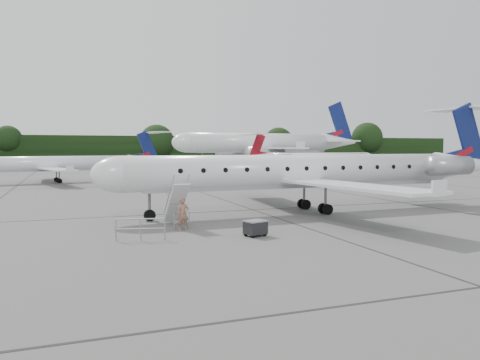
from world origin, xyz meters
name	(u,v)px	position (x,y,z in m)	size (l,w,h in m)	color
ground	(343,218)	(0.00, 0.00, 0.00)	(320.00, 320.00, 0.00)	slate
treeline	(119,148)	(0.00, 130.00, 4.00)	(260.00, 4.00, 8.00)	black
main_regional_jet	(301,155)	(-1.20, 3.18, 3.78)	(29.52, 21.25, 7.57)	white
airstair	(177,204)	(-10.04, 0.61, 1.19)	(0.85, 2.42, 2.37)	white
passenger	(183,214)	(-10.00, -0.75, 0.84)	(0.61, 0.40, 1.68)	#8A5B4B
safety_railing	(140,230)	(-12.45, -2.67, 0.50)	(2.20, 0.08, 1.00)	#93959B
baggage_cart	(255,228)	(-7.11, -3.51, 0.41)	(0.96, 0.77, 0.83)	black
bg_narrowbody	(259,133)	(22.46, 67.20, 7.22)	(40.20, 28.95, 14.43)	white
bg_regional_left	(49,156)	(-17.58, 36.51, 3.21)	(24.46, 17.61, 6.42)	white
bg_regional_right	(321,153)	(27.02, 49.50, 3.31)	(25.22, 18.16, 6.62)	white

